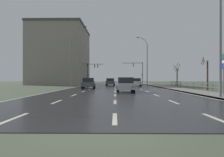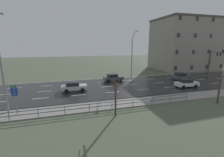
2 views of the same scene
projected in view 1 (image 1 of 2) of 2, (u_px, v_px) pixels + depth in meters
name	position (u px, v px, depth m)	size (l,w,h in m)	color
ground_plane	(115.00, 85.00, 53.44)	(160.00, 160.00, 0.12)	#4C5642
road_asphalt_strip	(115.00, 84.00, 65.43)	(14.00, 120.00, 0.03)	#232326
sidewalk_right	(143.00, 83.00, 65.31)	(3.00, 120.00, 0.12)	gray
guardrail	(202.00, 85.00, 24.33)	(0.07, 26.92, 1.00)	#515459
street_lamp_foreground	(218.00, 24.00, 15.51)	(2.61, 0.24, 11.05)	slate
street_lamp_midground	(146.00, 62.00, 51.15)	(2.66, 0.24, 11.40)	slate
street_lamp_left_bank	(72.00, 57.00, 37.12)	(2.73, 0.24, 10.55)	slate
highway_sign	(224.00, 69.00, 16.60)	(0.09, 0.68, 3.38)	slate
traffic_signal_right	(139.00, 69.00, 62.04)	(6.05, 0.36, 6.29)	#38383A
traffic_signal_left	(91.00, 70.00, 61.34)	(4.58, 0.36, 5.90)	#38383A
car_far_left	(136.00, 82.00, 42.71)	(1.97, 4.17, 1.57)	silver
car_far_right	(125.00, 85.00, 23.03)	(1.85, 4.11, 1.57)	#B7B7BC
car_mid_centre	(110.00, 82.00, 46.06)	(1.97, 4.17, 1.57)	#474C51
car_near_left	(89.00, 83.00, 31.35)	(1.99, 4.18, 1.57)	#474C51
brick_building	(61.00, 56.00, 58.27)	(13.36, 18.69, 15.37)	gray
bare_tree_near	(207.00, 74.00, 26.93)	(0.95, 1.32, 4.29)	#423328
bare_tree_mid	(177.00, 76.00, 40.91)	(1.26, 1.35, 4.60)	#423328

